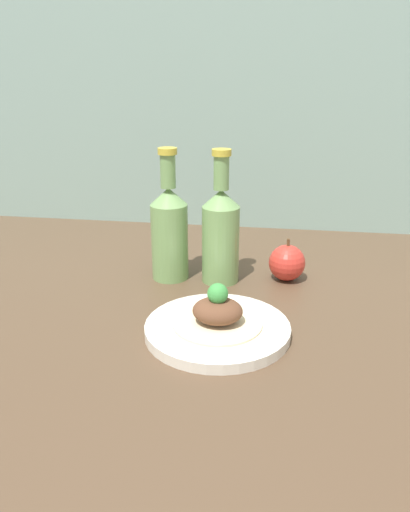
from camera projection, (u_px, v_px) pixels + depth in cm
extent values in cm
cube|color=brown|center=(189.00, 324.00, 87.12)|extent=(180.00, 110.00, 4.00)
cube|color=#84A399|center=(227.00, 68.00, 121.72)|extent=(180.00, 3.00, 80.00)
cylinder|color=silver|center=(217.00, 329.00, 79.64)|extent=(23.24, 23.24, 1.73)
torus|color=silver|center=(217.00, 326.00, 79.43)|extent=(22.60, 22.60, 1.21)
cylinder|color=beige|center=(217.00, 323.00, 79.26)|extent=(14.31, 14.31, 0.40)
ellipsoid|color=brown|center=(218.00, 311.00, 78.49)|extent=(7.99, 6.79, 3.99)
sphere|color=green|center=(218.00, 294.00, 77.43)|extent=(3.31, 3.31, 3.31)
cylinder|color=#729E5B|center=(170.00, 242.00, 98.97)|extent=(7.31, 7.31, 15.24)
cone|color=#729E5B|center=(169.00, 196.00, 95.69)|extent=(7.31, 7.31, 3.29)
cylinder|color=#729E5B|center=(168.00, 171.00, 93.99)|extent=(2.93, 2.93, 6.36)
cylinder|color=gold|center=(167.00, 151.00, 92.65)|extent=(3.66, 3.66, 1.20)
cylinder|color=#729E5B|center=(221.00, 244.00, 97.52)|extent=(7.31, 7.31, 15.24)
cone|color=#729E5B|center=(221.00, 198.00, 94.25)|extent=(7.31, 7.31, 3.29)
cylinder|color=#729E5B|center=(221.00, 173.00, 92.54)|extent=(2.93, 2.93, 6.36)
cylinder|color=gold|center=(222.00, 152.00, 91.20)|extent=(3.66, 3.66, 1.20)
sphere|color=red|center=(287.00, 263.00, 99.23)|extent=(7.25, 7.25, 7.25)
cylinder|color=brown|center=(288.00, 243.00, 97.75)|extent=(0.58, 0.58, 1.63)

